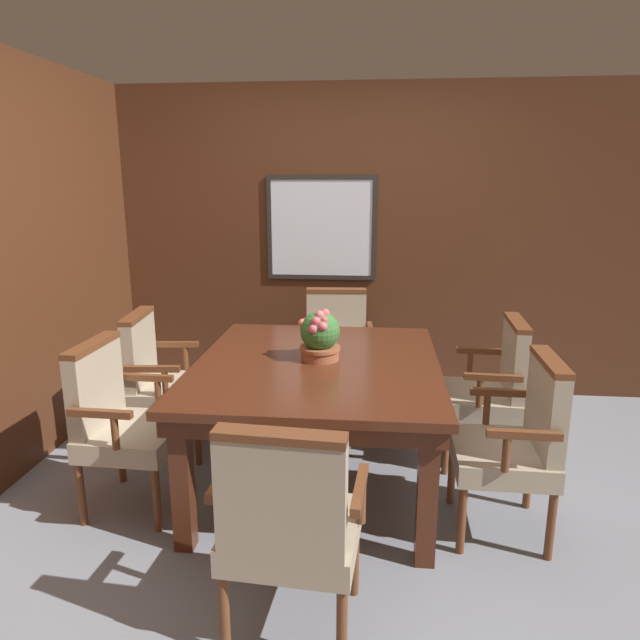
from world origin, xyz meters
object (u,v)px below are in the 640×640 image
Objects in this scene: dining_table at (317,377)px; potted_plant at (320,336)px; chair_head_near at (289,521)px; chair_head_far at (336,345)px; chair_right_near at (517,438)px; chair_left_far at (160,376)px; chair_left_near at (120,418)px; chair_right_far at (492,385)px.

potted_plant reaches higher than dining_table.
chair_head_near and chair_head_far have the same top height.
chair_right_near is at bearing -22.10° from potted_plant.
dining_table is 1.71× the size of chair_right_near.
chair_left_far is at bearing 164.77° from potted_plant.
dining_table is 0.23m from potted_plant.
chair_left_near is 3.12× the size of potted_plant.
chair_right_near is 1.82m from chair_head_far.
potted_plant reaches higher than chair_right_near.
chair_head_far is at bearing -57.79° from chair_left_far.
chair_right_near is 1.00× the size of chair_left_near.
dining_table is at bearing -67.48° from chair_right_far.
dining_table is at bearing -70.04° from chair_left_near.
chair_right_far is at bearing -94.01° from chair_left_far.
chair_right_near and chair_head_far have the same top height.
potted_plant is (-1.01, 0.41, 0.38)m from chair_right_near.
chair_right_far is 3.12× the size of potted_plant.
chair_head_near is 1.85m from chair_right_far.
dining_table is 1.11m from chair_left_far.
chair_right_near is 2.18m from chair_left_far.
dining_table is 1.16m from chair_head_far.
chair_right_near is at bearing -137.49° from chair_head_near.
chair_head_far reaches higher than dining_table.
chair_right_far is 1.27m from chair_head_far.
chair_left_near is at bearing -160.23° from potted_plant.
chair_left_near is at bearing 177.57° from chair_left_far.
chair_right_near is at bearing -60.76° from chair_head_far.
chair_left_near is (-1.03, 0.84, 0.00)m from chair_head_near.
chair_left_far is at bearing 4.71° from chair_left_near.
chair_head_near and chair_right_near have the same top height.
chair_left_near is (-1.01, -0.33, -0.15)m from dining_table.
chair_left_far is at bearing -85.89° from chair_right_far.
chair_head_near is 1.00× the size of chair_left_near.
chair_head_far is 1.81m from chair_left_near.
chair_right_near is (1.00, 0.80, 0.00)m from chair_head_near.
chair_right_far is 1.00× the size of chair_head_far.
chair_right_near is 3.12× the size of potted_plant.
chair_right_near is 1.00× the size of chair_head_far.
chair_head_far is at bearing -124.63° from chair_right_far.
dining_table is 5.34× the size of potted_plant.
chair_head_near is at bearing -127.25° from chair_left_near.
chair_left_far is at bearing -146.44° from chair_head_far.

